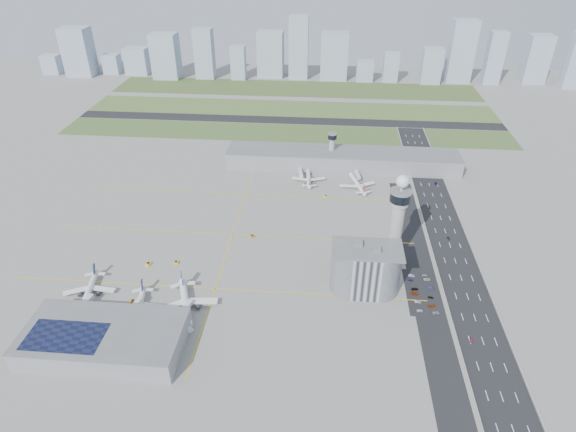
# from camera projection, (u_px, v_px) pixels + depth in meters

# --- Properties ---
(ground) EXTENTS (1000.00, 1000.00, 0.00)m
(ground) POSITION_uv_depth(u_px,v_px,m) (284.00, 263.00, 321.38)
(ground) COLOR gray
(grass_strip_0) EXTENTS (480.00, 50.00, 0.08)m
(grass_strip_0) POSITION_uv_depth(u_px,v_px,m) (285.00, 133.00, 512.70)
(grass_strip_0) COLOR #47642F
(grass_strip_0) RESTS_ON ground
(grass_strip_1) EXTENTS (480.00, 60.00, 0.08)m
(grass_strip_1) POSITION_uv_depth(u_px,v_px,m) (290.00, 109.00, 575.99)
(grass_strip_1) COLOR #46642F
(grass_strip_1) RESTS_ON ground
(grass_strip_2) EXTENTS (480.00, 70.00, 0.08)m
(grass_strip_2) POSITION_uv_depth(u_px,v_px,m) (295.00, 89.00, 643.51)
(grass_strip_2) COLOR #455829
(grass_strip_2) RESTS_ON ground
(runway) EXTENTS (480.00, 22.00, 0.10)m
(runway) POSITION_uv_depth(u_px,v_px,m) (288.00, 120.00, 543.91)
(runway) COLOR black
(runway) RESTS_ON ground
(highway) EXTENTS (28.00, 500.00, 0.10)m
(highway) POSITION_uv_depth(u_px,v_px,m) (459.00, 272.00, 312.97)
(highway) COLOR black
(highway) RESTS_ON ground
(barrier_left) EXTENTS (0.60, 500.00, 1.20)m
(barrier_left) POSITION_uv_depth(u_px,v_px,m) (437.00, 270.00, 313.70)
(barrier_left) COLOR #9E9E99
(barrier_left) RESTS_ON ground
(barrier_right) EXTENTS (0.60, 500.00, 1.20)m
(barrier_right) POSITION_uv_depth(u_px,v_px,m) (481.00, 272.00, 311.66)
(barrier_right) COLOR #9E9E99
(barrier_right) RESTS_ON ground
(landside_road) EXTENTS (18.00, 260.00, 0.08)m
(landside_road) POSITION_uv_depth(u_px,v_px,m) (422.00, 280.00, 306.36)
(landside_road) COLOR black
(landside_road) RESTS_ON ground
(parking_lot) EXTENTS (20.00, 44.00, 0.10)m
(parking_lot) POSITION_uv_depth(u_px,v_px,m) (422.00, 292.00, 296.37)
(parking_lot) COLOR black
(parking_lot) RESTS_ON ground
(taxiway_line_h_0) EXTENTS (260.00, 0.60, 0.01)m
(taxiway_line_h_0) POSITION_uv_depth(u_px,v_px,m) (215.00, 289.00, 298.97)
(taxiway_line_h_0) COLOR yellow
(taxiway_line_h_0) RESTS_ON ground
(taxiway_line_h_1) EXTENTS (260.00, 0.60, 0.01)m
(taxiway_line_h_1) POSITION_uv_depth(u_px,v_px,m) (233.00, 235.00, 349.60)
(taxiway_line_h_1) COLOR yellow
(taxiway_line_h_1) RESTS_ON ground
(taxiway_line_h_2) EXTENTS (260.00, 0.60, 0.01)m
(taxiway_line_h_2) POSITION_uv_depth(u_px,v_px,m) (246.00, 194.00, 400.24)
(taxiway_line_h_2) COLOR yellow
(taxiway_line_h_2) RESTS_ON ground
(taxiway_line_v) EXTENTS (0.60, 260.00, 0.01)m
(taxiway_line_v) POSITION_uv_depth(u_px,v_px,m) (233.00, 235.00, 349.60)
(taxiway_line_v) COLOR yellow
(taxiway_line_v) RESTS_ON ground
(control_tower) EXTENTS (14.00, 14.00, 64.50)m
(control_tower) POSITION_uv_depth(u_px,v_px,m) (398.00, 217.00, 304.26)
(control_tower) COLOR #ADAAA5
(control_tower) RESTS_ON ground
(secondary_tower) EXTENTS (8.60, 8.60, 31.90)m
(secondary_tower) POSITION_uv_depth(u_px,v_px,m) (332.00, 147.00, 435.79)
(secondary_tower) COLOR #ADAAA5
(secondary_tower) RESTS_ON ground
(admin_building) EXTENTS (42.00, 24.00, 33.50)m
(admin_building) POSITION_uv_depth(u_px,v_px,m) (365.00, 269.00, 290.89)
(admin_building) COLOR #B2B2B7
(admin_building) RESTS_ON ground
(terminal_pier) EXTENTS (210.00, 32.00, 15.80)m
(terminal_pier) POSITION_uv_depth(u_px,v_px,m) (342.00, 159.00, 439.17)
(terminal_pier) COLOR gray
(terminal_pier) RESTS_ON ground
(near_terminal) EXTENTS (84.00, 42.00, 13.00)m
(near_terminal) POSITION_uv_depth(u_px,v_px,m) (104.00, 339.00, 255.15)
(near_terminal) COLOR gray
(near_terminal) RESTS_ON ground
(airplane_near_a) EXTENTS (37.80, 42.29, 10.42)m
(airplane_near_a) POSITION_uv_depth(u_px,v_px,m) (88.00, 288.00, 291.68)
(airplane_near_a) COLOR white
(airplane_near_a) RESTS_ON ground
(airplane_near_b) EXTENTS (38.23, 42.57, 10.38)m
(airplane_near_b) POSITION_uv_depth(u_px,v_px,m) (138.00, 305.00, 278.71)
(airplane_near_b) COLOR white
(airplane_near_b) RESTS_ON ground
(airplane_near_c) EXTENTS (51.55, 55.46, 12.56)m
(airplane_near_c) POSITION_uv_depth(u_px,v_px,m) (185.00, 302.00, 279.70)
(airplane_near_c) COLOR white
(airplane_near_c) RESTS_ON ground
(airplane_far_a) EXTENTS (32.39, 37.21, 9.79)m
(airplane_far_a) POSITION_uv_depth(u_px,v_px,m) (309.00, 176.00, 418.19)
(airplane_far_a) COLOR white
(airplane_far_a) RESTS_ON ground
(airplane_far_b) EXTENTS (41.27, 45.07, 10.51)m
(airplane_far_b) POSITION_uv_depth(u_px,v_px,m) (357.00, 181.00, 408.44)
(airplane_far_b) COLOR white
(airplane_far_b) RESTS_ON ground
(jet_bridge_near_0) EXTENTS (5.39, 14.31, 5.70)m
(jet_bridge_near_0) POSITION_uv_depth(u_px,v_px,m) (78.00, 313.00, 276.61)
(jet_bridge_near_0) COLOR silver
(jet_bridge_near_0) RESTS_ON ground
(jet_bridge_near_1) EXTENTS (5.39, 14.31, 5.70)m
(jet_bridge_near_1) POSITION_uv_depth(u_px,v_px,m) (129.00, 316.00, 274.43)
(jet_bridge_near_1) COLOR silver
(jet_bridge_near_1) RESTS_ON ground
(jet_bridge_near_2) EXTENTS (5.39, 14.31, 5.70)m
(jet_bridge_near_2) POSITION_uv_depth(u_px,v_px,m) (180.00, 319.00, 272.24)
(jet_bridge_near_2) COLOR silver
(jet_bridge_near_2) RESTS_ON ground
(jet_bridge_far_0) EXTENTS (5.39, 14.31, 5.70)m
(jet_bridge_far_0) POSITION_uv_depth(u_px,v_px,m) (300.00, 170.00, 431.11)
(jet_bridge_far_0) COLOR silver
(jet_bridge_far_0) RESTS_ON ground
(jet_bridge_far_1) EXTENTS (5.39, 14.31, 5.70)m
(jet_bridge_far_1) POSITION_uv_depth(u_px,v_px,m) (356.00, 173.00, 427.47)
(jet_bridge_far_1) COLOR silver
(jet_bridge_far_1) RESTS_ON ground
(tug_0) EXTENTS (3.55, 4.22, 2.09)m
(tug_0) POSITION_uv_depth(u_px,v_px,m) (148.00, 264.00, 318.56)
(tug_0) COLOR yellow
(tug_0) RESTS_ON ground
(tug_1) EXTENTS (4.17, 3.59, 2.03)m
(tug_1) POSITION_uv_depth(u_px,v_px,m) (133.00, 301.00, 287.69)
(tug_1) COLOR orange
(tug_1) RESTS_ON ground
(tug_2) EXTENTS (3.22, 2.33, 1.79)m
(tug_2) POSITION_uv_depth(u_px,v_px,m) (176.00, 262.00, 320.36)
(tug_2) COLOR #E5B900
(tug_2) RESTS_ON ground
(tug_3) EXTENTS (3.57, 3.51, 1.73)m
(tug_3) POSITION_uv_depth(u_px,v_px,m) (252.00, 236.00, 346.56)
(tug_3) COLOR #CE8300
(tug_3) RESTS_ON ground
(tug_4) EXTENTS (3.83, 2.86, 2.07)m
(tug_4) POSITION_uv_depth(u_px,v_px,m) (305.00, 185.00, 411.65)
(tug_4) COLOR yellow
(tug_4) RESTS_ON ground
(tug_5) EXTENTS (3.27, 3.55, 1.70)m
(tug_5) POSITION_uv_depth(u_px,v_px,m) (326.00, 196.00, 395.80)
(tug_5) COLOR yellow
(tug_5) RESTS_ON ground
(car_lot_0) EXTENTS (3.66, 1.75, 1.21)m
(car_lot_0) POSITION_uv_depth(u_px,v_px,m) (420.00, 310.00, 281.67)
(car_lot_0) COLOR white
(car_lot_0) RESTS_ON ground
(car_lot_1) EXTENTS (4.05, 1.53, 1.32)m
(car_lot_1) POSITION_uv_depth(u_px,v_px,m) (418.00, 302.00, 288.06)
(car_lot_1) COLOR #A4A4A4
(car_lot_1) RESTS_ON ground
(car_lot_2) EXTENTS (4.71, 2.50, 1.26)m
(car_lot_2) POSITION_uv_depth(u_px,v_px,m) (415.00, 293.00, 294.41)
(car_lot_2) COLOR #A02E09
(car_lot_2) RESTS_ON ground
(car_lot_3) EXTENTS (4.49, 2.36, 1.24)m
(car_lot_3) POSITION_uv_depth(u_px,v_px,m) (415.00, 289.00, 297.88)
(car_lot_3) COLOR black
(car_lot_3) RESTS_ON ground
(car_lot_4) EXTENTS (3.76, 1.91, 1.23)m
(car_lot_4) POSITION_uv_depth(u_px,v_px,m) (410.00, 280.00, 305.54)
(car_lot_4) COLOR navy
(car_lot_4) RESTS_ON ground
(car_lot_5) EXTENTS (3.82, 1.36, 1.25)m
(car_lot_5) POSITION_uv_depth(u_px,v_px,m) (412.00, 275.00, 308.98)
(car_lot_5) COLOR #ADACC2
(car_lot_5) RESTS_ON ground
(car_lot_6) EXTENTS (4.31, 2.38, 1.14)m
(car_lot_6) POSITION_uv_depth(u_px,v_px,m) (436.00, 313.00, 279.99)
(car_lot_6) COLOR #A6ABB2
(car_lot_6) RESTS_ON ground
(car_lot_7) EXTENTS (4.43, 2.19, 1.24)m
(car_lot_7) POSITION_uv_depth(u_px,v_px,m) (432.00, 306.00, 285.09)
(car_lot_7) COLOR #A6310B
(car_lot_7) RESTS_ON ground
(car_lot_8) EXTENTS (3.34, 1.77, 1.08)m
(car_lot_8) POSITION_uv_depth(u_px,v_px,m) (431.00, 297.00, 291.40)
(car_lot_8) COLOR black
(car_lot_8) RESTS_ON ground
(car_lot_9) EXTENTS (3.84, 1.35, 1.26)m
(car_lot_9) POSITION_uv_depth(u_px,v_px,m) (431.00, 288.00, 298.64)
(car_lot_9) COLOR navy
(car_lot_9) RESTS_ON ground
(car_lot_10) EXTENTS (4.71, 2.72, 1.23)m
(car_lot_10) POSITION_uv_depth(u_px,v_px,m) (427.00, 279.00, 305.79)
(car_lot_10) COLOR silver
(car_lot_10) RESTS_ON ground
(car_lot_11) EXTENTS (3.96, 1.92, 1.11)m
(car_lot_11) POSITION_uv_depth(u_px,v_px,m) (425.00, 275.00, 309.28)
(car_lot_11) COLOR gray
(car_lot_11) RESTS_ON ground
(car_hw_0) EXTENTS (1.91, 3.55, 1.15)m
(car_hw_0) POSITION_uv_depth(u_px,v_px,m) (471.00, 340.00, 261.93)
(car_hw_0) COLOR #A81F3E
(car_hw_0) RESTS_ON ground
(car_hw_1) EXTENTS (1.58, 3.41, 1.08)m
(car_hw_1) POSITION_uv_depth(u_px,v_px,m) (449.00, 238.00, 344.69)
(car_hw_1) COLOR black
(car_hw_1) RESTS_ON ground
(car_hw_2) EXTENTS (2.18, 4.27, 1.15)m
(car_hw_2) POSITION_uv_depth(u_px,v_px,m) (436.00, 183.00, 414.90)
(car_hw_2) COLOR navy
(car_hw_2) RESTS_ON ground
(car_hw_4) EXTENTS (1.86, 3.82, 1.26)m
(car_hw_4) POSITION_uv_depth(u_px,v_px,m) (412.00, 155.00, 464.63)
(car_hw_4) COLOR slate
(car_hw_4) RESTS_ON ground
(skyline_bldg_0) EXTENTS (24.05, 19.24, 26.50)m
(skyline_bldg_0) POSITION_uv_depth(u_px,v_px,m) (52.00, 64.00, 697.74)
(skyline_bldg_0) COLOR #9EADC1
(skyline_bldg_0) RESTS_ON ground
(skyline_bldg_1) EXTENTS (37.63, 30.10, 65.60)m
(skyline_bldg_1) POSITION_uv_depth(u_px,v_px,m) (78.00, 52.00, 680.51)
(skyline_bldg_1) COLOR #9EADC1
(skyline_bldg_1) RESTS_ON ground
(skyline_bldg_2) EXTENTS (22.81, 18.25, 26.79)m
(skyline_bldg_2) POSITION_uv_depth(u_px,v_px,m) (112.00, 64.00, 698.50)
(skyline_bldg_2) COLOR #9EADC1
(skyline_bldg_2) RESTS_ON ground
(skyline_bldg_3) EXTENTS (32.30, 25.84, 36.93)m
(skyline_bldg_3) POSITION_uv_depth(u_px,v_px,m) (138.00, 61.00, 693.99)
(skyline_bldg_3) COLOR #9EADC1
(skyline_bldg_3) RESTS_ON ground
(skyline_bldg_4) EXTENTS (35.81, 28.65, 60.36)m
(skyline_bldg_4) POSITION_uv_depth(u_px,v_px,m) (166.00, 56.00, 670.63)
(skyline_bldg_4) COLOR #9EADC1
(skyline_bldg_4) RESTS_ON ground
(skyline_bldg_5) EXTENTS (25.49, 20.39, 66.89)m
(skyline_bldg_5) POSITION_uv_depth(u_px,v_px,m) (204.00, 54.00, 668.71)
(skyline_bldg_5) COLOR #9EADC1
(skyline_bldg_5) RESTS_ON ground
(skyline_bldg_6) EXTENTS (20.04, 16.03, 45.20)m
(skyline_bldg_6) POSITION_uv_depth(u_px,v_px,m) (238.00, 63.00, 669.53)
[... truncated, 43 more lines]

